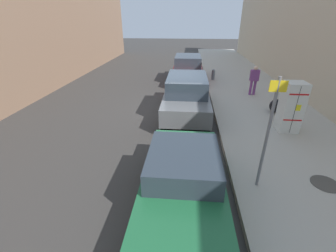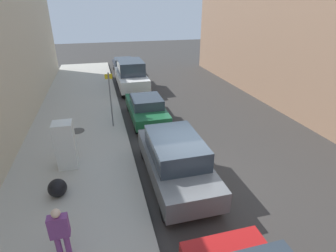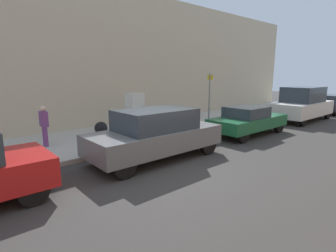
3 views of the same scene
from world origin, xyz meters
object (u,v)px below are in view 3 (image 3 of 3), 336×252
street_sign_post (209,98)px  pedestrian_walking_far (44,123)px  discarded_refrigerator (135,112)px  parked_suv_gray (156,133)px  trash_bag (101,128)px  parked_sedan_green (248,120)px  parked_sedan_dark (331,104)px  parked_van_white (302,104)px

street_sign_post → pedestrian_walking_far: (-1.71, -7.64, -0.66)m
discarded_refrigerator → parked_suv_gray: bearing=-24.1°
trash_bag → parked_sedan_green: (4.03, 5.78, 0.25)m
parked_suv_gray → parked_sedan_dark: (-0.00, 17.25, -0.20)m
street_sign_post → pedestrian_walking_far: bearing=-102.6°
trash_bag → parked_suv_gray: size_ratio=0.13×
trash_bag → parked_van_white: (4.03, 11.95, 0.59)m
street_sign_post → parked_van_white: street_sign_post is taller
parked_suv_gray → parked_van_white: 11.90m
discarded_refrigerator → street_sign_post: bearing=59.7°
parked_van_white → discarded_refrigerator: bearing=-110.6°
street_sign_post → discarded_refrigerator: bearing=-120.3°
parked_suv_gray → parked_sedan_green: size_ratio=1.09×
pedestrian_walking_far → parked_sedan_dark: size_ratio=0.36×
pedestrian_walking_far → parked_suv_gray: size_ratio=0.33×
trash_bag → parked_suv_gray: parked_suv_gray is taller
pedestrian_walking_far → parked_sedan_dark: (3.60, 19.86, -0.36)m
trash_bag → parked_sedan_dark: (4.03, 17.30, 0.23)m
street_sign_post → parked_van_white: size_ratio=0.55×
trash_bag → discarded_refrigerator: bearing=83.4°
parked_sedan_dark → street_sign_post: bearing=-98.8°
discarded_refrigerator → parked_sedan_dark: size_ratio=0.42×
trash_bag → parked_sedan_dark: size_ratio=0.14×
discarded_refrigerator → street_sign_post: street_sign_post is taller
trash_bag → parked_van_white: parked_van_white is taller
parked_suv_gray → parked_van_white: parked_van_white is taller
pedestrian_walking_far → parked_sedan_green: pedestrian_walking_far is taller
pedestrian_walking_far → street_sign_post: bearing=172.3°
pedestrian_walking_far → parked_sedan_dark: 20.18m
parked_van_white → parked_sedan_green: bearing=-90.0°
parked_suv_gray → trash_bag: bearing=-179.3°
trash_bag → parked_sedan_green: 7.05m
parked_van_white → street_sign_post: bearing=-105.4°
trash_bag → pedestrian_walking_far: size_ratio=0.38×
pedestrian_walking_far → parked_sedan_green: size_ratio=0.36×
discarded_refrigerator → parked_suv_gray: size_ratio=0.38×
street_sign_post → pedestrian_walking_far: street_sign_post is taller
street_sign_post → parked_van_white: (1.89, 6.87, -0.66)m
street_sign_post → parked_van_white: 7.15m
trash_bag → parked_sedan_green: bearing=55.1°
trash_bag → parked_van_white: 12.63m
parked_sedan_dark → parked_van_white: bearing=-90.0°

